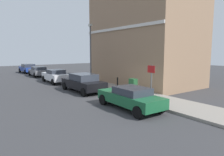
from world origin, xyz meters
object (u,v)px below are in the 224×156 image
(car_blue, at_px, (28,68))
(bollard_near_cabinet, at_px, (117,83))
(car_grey, at_px, (39,71))
(utility_cabinet, at_px, (133,87))
(lamppost, at_px, (91,51))
(street_sign, at_px, (151,78))
(car_black, at_px, (83,82))
(car_green, at_px, (130,97))
(car_white, at_px, (56,76))

(car_blue, height_order, bollard_near_cabinet, car_blue)
(car_grey, relative_size, bollard_near_cabinet, 3.79)
(car_blue, xyz_separation_m, utility_cabinet, (2.28, -21.68, -0.05))
(car_blue, height_order, lamppost, lamppost)
(street_sign, bearing_deg, lamppost, 85.35)
(car_black, xyz_separation_m, utility_cabinet, (2.18, -3.65, -0.08))
(car_black, xyz_separation_m, bollard_near_cabinet, (2.28, -1.62, -0.06))
(car_green, bearing_deg, lamppost, -14.46)
(car_white, height_order, street_sign, street_sign)
(car_black, bearing_deg, car_green, 177.34)
(car_green, bearing_deg, car_blue, 0.66)
(car_blue, bearing_deg, car_black, 178.65)
(car_green, xyz_separation_m, car_grey, (0.16, 18.79, 0.01))
(car_black, bearing_deg, utility_cabinet, -150.14)
(car_black, height_order, car_blue, car_black)
(bollard_near_cabinet, relative_size, lamppost, 0.18)
(lamppost, bearing_deg, car_grey, 102.32)
(bollard_near_cabinet, bearing_deg, car_grey, 99.09)
(car_green, xyz_separation_m, lamppost, (2.37, 8.67, 2.62))
(car_green, height_order, lamppost, lamppost)
(car_blue, bearing_deg, car_grey, 179.27)
(car_white, relative_size, car_blue, 0.90)
(car_green, distance_m, car_black, 6.07)
(car_white, xyz_separation_m, lamppost, (2.30, -3.45, 2.57))
(car_blue, bearing_deg, lamppost, -173.20)
(car_green, relative_size, utility_cabinet, 3.76)
(car_blue, bearing_deg, street_sign, -177.89)
(utility_cabinet, bearing_deg, bollard_near_cabinet, 87.17)
(car_grey, xyz_separation_m, bollard_near_cabinet, (2.29, -14.34, 0.01))
(car_grey, distance_m, lamppost, 10.68)
(car_white, distance_m, bollard_near_cabinet, 8.04)
(car_green, relative_size, lamppost, 0.76)
(car_grey, height_order, lamppost, lamppost)
(car_green, relative_size, car_black, 0.96)
(car_black, bearing_deg, lamppost, -41.25)
(car_green, height_order, car_blue, car_blue)
(car_black, bearing_deg, car_grey, -0.98)
(car_grey, xyz_separation_m, street_sign, (1.50, -18.80, 0.97))
(car_black, bearing_deg, car_white, -0.05)
(car_black, relative_size, utility_cabinet, 3.93)
(car_green, distance_m, lamppost, 9.36)
(car_blue, height_order, street_sign, street_sign)
(car_green, distance_m, bollard_near_cabinet, 5.08)
(bollard_near_cabinet, bearing_deg, lamppost, 91.15)
(street_sign, bearing_deg, car_white, 97.49)
(car_green, distance_m, street_sign, 1.93)
(car_grey, bearing_deg, bollard_near_cabinet, -169.82)
(car_blue, distance_m, bollard_near_cabinet, 19.80)
(car_blue, relative_size, bollard_near_cabinet, 4.33)
(utility_cabinet, xyz_separation_m, bollard_near_cabinet, (0.10, 2.02, 0.02))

